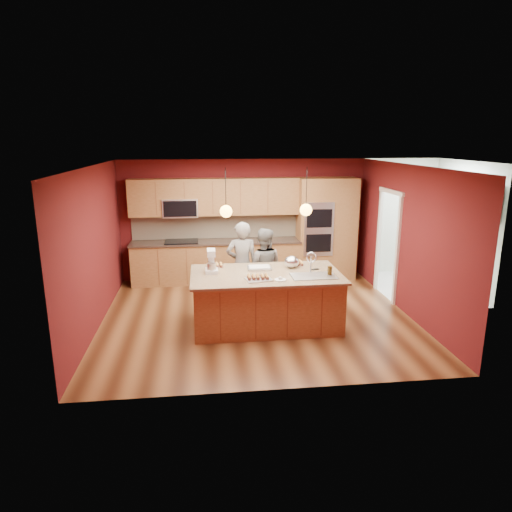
{
  "coord_description": "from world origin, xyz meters",
  "views": [
    {
      "loc": [
        -0.93,
        -7.69,
        3.15
      ],
      "look_at": [
        -0.03,
        -0.1,
        1.16
      ],
      "focal_mm": 32.0,
      "sensor_mm": 36.0,
      "label": 1
    }
  ],
  "objects": [
    {
      "name": "sheet_cake",
      "position": [
        0.03,
        -0.11,
        0.95
      ],
      "size": [
        0.42,
        0.31,
        0.05
      ],
      "rotation": [
        0.0,
        0.0,
        -0.02
      ],
      "color": "silver",
      "rests_on": "island"
    },
    {
      "name": "island",
      "position": [
        0.12,
        -0.39,
        0.48
      ],
      "size": [
        2.53,
        1.42,
        1.31
      ],
      "color": "brown",
      "rests_on": "floor"
    },
    {
      "name": "plate",
      "position": [
        0.28,
        -0.79,
        0.94
      ],
      "size": [
        0.19,
        0.19,
        0.01
      ],
      "primitive_type": "cylinder",
      "color": "silver",
      "rests_on": "island"
    },
    {
      "name": "oven_column",
      "position": [
        1.85,
        2.19,
        1.15
      ],
      "size": [
        1.3,
        0.62,
        2.3
      ],
      "color": "brown",
      "rests_on": "floor"
    },
    {
      "name": "washer",
      "position": [
        4.17,
        0.85,
        0.47
      ],
      "size": [
        0.74,
        0.75,
        0.94
      ],
      "primitive_type": "cube",
      "rotation": [
        0.0,
        0.0,
        0.3
      ],
      "color": "white",
      "rests_on": "floor"
    },
    {
      "name": "person_left",
      "position": [
        -0.21,
        0.57,
        0.83
      ],
      "size": [
        0.61,
        0.41,
        1.65
      ],
      "primitive_type": "imported",
      "rotation": [
        0.0,
        0.0,
        3.12
      ],
      "color": "black",
      "rests_on": "floor"
    },
    {
      "name": "wall_back",
      "position": [
        0.0,
        2.5,
        1.35
      ],
      "size": [
        5.5,
        0.0,
        5.5
      ],
      "primitive_type": "plane",
      "rotation": [
        1.57,
        0.0,
        0.0
      ],
      "color": "#551214",
      "rests_on": "ground"
    },
    {
      "name": "doorway_trim",
      "position": [
        2.73,
        0.8,
        1.05
      ],
      "size": [
        0.08,
        1.11,
        2.2
      ],
      "primitive_type": null,
      "color": "silver",
      "rests_on": "wall_right"
    },
    {
      "name": "cooling_rack",
      "position": [
        -0.06,
        -0.75,
        0.94
      ],
      "size": [
        0.45,
        0.35,
        0.02
      ],
      "primitive_type": "cube",
      "rotation": [
        0.0,
        0.0,
        0.17
      ],
      "color": "silver",
      "rests_on": "island"
    },
    {
      "name": "dryer",
      "position": [
        4.2,
        1.56,
        0.45
      ],
      "size": [
        0.62,
        0.64,
        0.9
      ],
      "primitive_type": "cube",
      "rotation": [
        0.0,
        0.0,
        0.13
      ],
      "color": "white",
      "rests_on": "floor"
    },
    {
      "name": "pendant_left",
      "position": [
        -0.55,
        -0.39,
        2.0
      ],
      "size": [
        0.2,
        0.2,
        0.8
      ],
      "color": "black",
      "rests_on": "ceiling"
    },
    {
      "name": "wall_left",
      "position": [
        -2.75,
        0.0,
        1.35
      ],
      "size": [
        0.0,
        5.0,
        5.0
      ],
      "primitive_type": "plane",
      "rotation": [
        1.57,
        0.0,
        1.57
      ],
      "color": "#551214",
      "rests_on": "ground"
    },
    {
      "name": "cabinet_run",
      "position": [
        -0.68,
        2.25,
        0.98
      ],
      "size": [
        3.74,
        0.64,
        2.3
      ],
      "color": "brown",
      "rests_on": "floor"
    },
    {
      "name": "laundry_room",
      "position": [
        4.35,
        1.2,
        1.95
      ],
      "size": [
        2.6,
        2.7,
        2.7
      ],
      "color": "silver",
      "rests_on": "ground"
    },
    {
      "name": "cupcakes_right",
      "position": [
        0.74,
        0.11,
        0.96
      ],
      "size": [
        0.21,
        0.28,
        0.06
      ],
      "primitive_type": null,
      "color": "#C68F42",
      "rests_on": "island"
    },
    {
      "name": "cupcakes_rack",
      "position": [
        -0.07,
        -0.72,
        0.98
      ],
      "size": [
        0.36,
        0.21,
        0.06
      ],
      "primitive_type": null,
      "color": "#C68F42",
      "rests_on": "island"
    },
    {
      "name": "floor",
      "position": [
        0.0,
        0.0,
        0.0
      ],
      "size": [
        5.5,
        5.5,
        0.0
      ],
      "primitive_type": "plane",
      "color": "#442311",
      "rests_on": "ground"
    },
    {
      "name": "pendant_right",
      "position": [
        0.77,
        -0.39,
        2.0
      ],
      "size": [
        0.2,
        0.2,
        0.8
      ],
      "color": "black",
      "rests_on": "ceiling"
    },
    {
      "name": "ceiling",
      "position": [
        0.0,
        0.0,
        2.7
      ],
      "size": [
        5.5,
        5.5,
        0.0
      ],
      "primitive_type": "plane",
      "rotation": [
        3.14,
        0.0,
        0.0
      ],
      "color": "silver",
      "rests_on": "ground"
    },
    {
      "name": "person_right",
      "position": [
        0.19,
        0.57,
        0.76
      ],
      "size": [
        0.84,
        0.72,
        1.52
      ],
      "primitive_type": "imported",
      "rotation": [
        0.0,
        0.0,
        2.92
      ],
      "color": "gray",
      "rests_on": "floor"
    },
    {
      "name": "cupcakes_left",
      "position": [
        -0.74,
        0.13,
        0.96
      ],
      "size": [
        0.28,
        0.21,
        0.06
      ],
      "primitive_type": null,
      "color": "#C68F42",
      "rests_on": "island"
    },
    {
      "name": "tumbler",
      "position": [
        1.15,
        -0.61,
        1.01
      ],
      "size": [
        0.08,
        0.08,
        0.15
      ],
      "primitive_type": "cylinder",
      "color": "#36240A",
      "rests_on": "island"
    },
    {
      "name": "stand_mixer",
      "position": [
        -0.8,
        -0.22,
        1.1
      ],
      "size": [
        0.21,
        0.29,
        0.4
      ],
      "rotation": [
        0.0,
        0.0,
        -0.0
      ],
      "color": "white",
      "rests_on": "island"
    },
    {
      "name": "wall_right",
      "position": [
        2.75,
        0.0,
        1.35
      ],
      "size": [
        0.0,
        5.0,
        5.0
      ],
      "primitive_type": "plane",
      "rotation": [
        1.57,
        0.0,
        -1.57
      ],
      "color": "#551214",
      "rests_on": "ground"
    },
    {
      "name": "wall_front",
      "position": [
        0.0,
        -2.5,
        1.35
      ],
      "size": [
        5.5,
        0.0,
        5.5
      ],
      "primitive_type": "plane",
      "rotation": [
        -1.57,
        0.0,
        0.0
      ],
      "color": "#551214",
      "rests_on": "ground"
    },
    {
      "name": "phone",
      "position": [
        0.99,
        -0.26,
        0.94
      ],
      "size": [
        0.14,
        0.11,
        0.01
      ],
      "primitive_type": "cube",
      "rotation": [
        0.0,
        0.0,
        0.35
      ],
      "color": "black",
      "rests_on": "island"
    },
    {
      "name": "mixing_bowl",
      "position": [
        0.61,
        -0.08,
        1.03
      ],
      "size": [
        0.26,
        0.26,
        0.22
      ],
      "primitive_type": "ellipsoid",
      "color": "silver",
      "rests_on": "island"
    }
  ]
}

